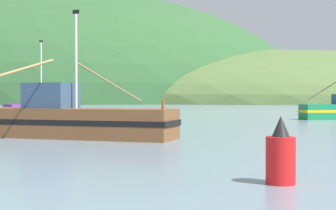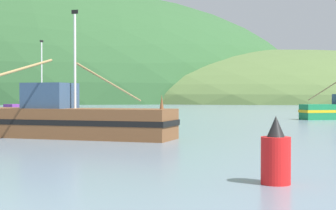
% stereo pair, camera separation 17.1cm
% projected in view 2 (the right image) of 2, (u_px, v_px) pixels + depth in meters
% --- Properties ---
extents(hill_far_center, '(169.83, 135.87, 36.52)m').
position_uv_depth(hill_far_center, '(274.00, 102.00, 185.74)').
color(hill_far_center, '#516B38').
rests_on(hill_far_center, ground).
extents(hill_mid_left, '(192.34, 153.88, 82.70)m').
position_uv_depth(hill_mid_left, '(55.00, 102.00, 196.88)').
color(hill_mid_left, '#2D562D').
rests_on(hill_mid_left, ground).
extents(hill_far_right, '(89.12, 71.30, 108.87)m').
position_uv_depth(hill_far_right, '(97.00, 100.00, 269.85)').
color(hill_far_right, '#2D562D').
rests_on(hill_far_right, ground).
extents(fishing_boat_brown, '(11.66, 20.13, 6.41)m').
position_uv_depth(fishing_boat_brown, '(63.00, 120.00, 25.47)').
color(fishing_boat_brown, brown).
rests_on(fishing_boat_brown, ground).
extents(fishing_boat_purple, '(6.28, 6.29, 7.43)m').
position_uv_depth(fishing_boat_purple, '(39.00, 109.00, 47.82)').
color(fishing_boat_purple, '#6B2D84').
rests_on(fishing_boat_purple, ground).
extents(channel_buoy, '(0.71, 0.71, 1.63)m').
position_uv_depth(channel_buoy, '(276.00, 156.00, 11.98)').
color(channel_buoy, red).
rests_on(channel_buoy, ground).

